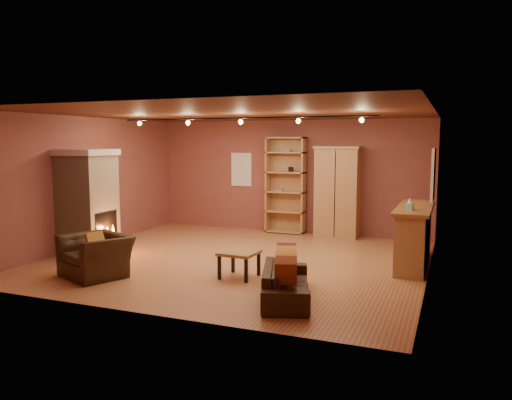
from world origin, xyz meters
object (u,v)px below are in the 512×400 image
at_px(bookcase, 287,184).
at_px(armchair, 96,249).
at_px(coffee_table, 239,255).
at_px(loveseat, 286,275).
at_px(bar_counter, 414,235).
at_px(armoire, 337,192).
at_px(fireplace, 88,202).

height_order(bookcase, armchair, bookcase).
bearing_deg(armchair, coffee_table, 42.86).
bearing_deg(loveseat, bar_counter, -46.90).
relative_size(bookcase, armoire, 1.10).
xyz_separation_m(bookcase, bar_counter, (3.23, -2.28, -0.66)).
relative_size(armoire, loveseat, 1.25).
bearing_deg(armoire, coffee_table, -100.08).
height_order(fireplace, loveseat, fireplace).
xyz_separation_m(armoire, loveseat, (0.36, -4.92, -0.74)).
bearing_deg(armoire, bookcase, 173.54).
height_order(armchair, coffee_table, armchair).
height_order(bar_counter, loveseat, bar_counter).
bearing_deg(fireplace, coffee_table, -8.65).
bearing_deg(armoire, fireplace, -140.42).
xyz_separation_m(fireplace, armoire, (4.33, 3.58, 0.03)).
xyz_separation_m(loveseat, coffee_table, (-1.09, 0.80, 0.03)).
xyz_separation_m(bookcase, loveseat, (1.68, -5.07, -0.86)).
relative_size(armoire, bar_counter, 0.95).
distance_m(loveseat, coffee_table, 1.35).
height_order(armoire, coffee_table, armoire).
bearing_deg(bookcase, armchair, -108.54).
bearing_deg(fireplace, bookcase, 51.08).
height_order(armoire, loveseat, armoire).
distance_m(armoire, coffee_table, 4.25).
bearing_deg(bar_counter, loveseat, -119.15).
distance_m(fireplace, bar_counter, 6.43).
distance_m(fireplace, loveseat, 4.93).
height_order(bookcase, armoire, bookcase).
height_order(bookcase, loveseat, bookcase).
height_order(loveseat, armchair, armchair).
xyz_separation_m(fireplace, bar_counter, (6.24, 1.44, -0.50)).
height_order(bookcase, bar_counter, bookcase).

